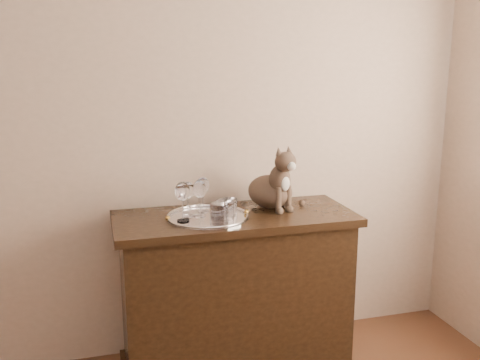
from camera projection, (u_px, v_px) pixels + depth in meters
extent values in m
cube|color=tan|center=(104.00, 111.00, 2.69)|extent=(4.00, 0.10, 2.70)
cylinder|color=silver|center=(208.00, 218.00, 2.60)|extent=(0.40, 0.40, 0.01)
cylinder|color=white|center=(225.00, 210.00, 2.56)|extent=(0.08, 0.08, 0.09)
cylinder|color=silver|center=(219.00, 214.00, 2.48)|extent=(0.09, 0.09, 0.10)
cylinder|color=silver|center=(229.00, 207.00, 2.61)|extent=(0.07, 0.07, 0.08)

